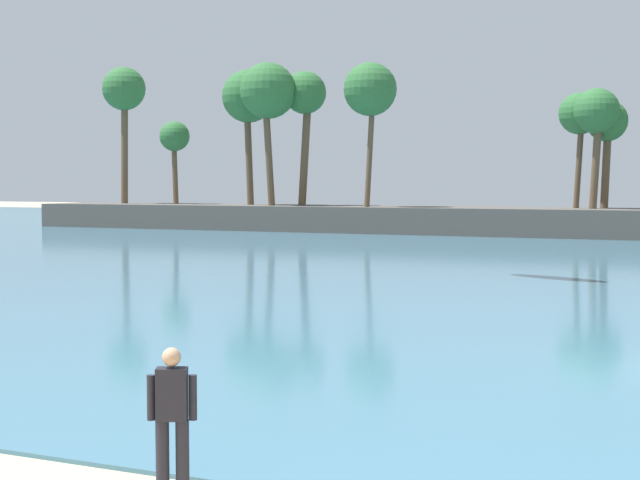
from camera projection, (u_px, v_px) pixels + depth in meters
sea at (635, 244)px, 52.99m from camera, size 220.00×91.92×0.06m
palm_headland at (612, 172)px, 59.07m from camera, size 87.34×6.07×13.38m
person_at_waterline at (172, 417)px, 10.58m from camera, size 0.51×0.32×1.67m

